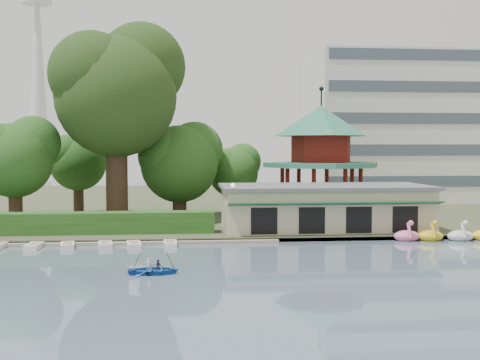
{
  "coord_description": "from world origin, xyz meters",
  "views": [
    {
      "loc": [
        -2.7,
        -30.82,
        7.57
      ],
      "look_at": [
        2.0,
        18.0,
        5.0
      ],
      "focal_mm": 45.0,
      "sensor_mm": 36.0,
      "label": 1
    }
  ],
  "objects": [
    {
      "name": "small_trees",
      "position": [
        -11.61,
        31.16,
        6.23
      ],
      "size": [
        39.17,
        16.65,
        10.25
      ],
      "color": "#3A281C",
      "rests_on": "shore"
    },
    {
      "name": "dock",
      "position": [
        -12.0,
        17.2,
        0.12
      ],
      "size": [
        34.0,
        1.6,
        0.24
      ],
      "primitive_type": "cube",
      "color": "gray",
      "rests_on": "ground"
    },
    {
      "name": "office_building",
      "position": [
        32.67,
        49.0,
        9.73
      ],
      "size": [
        38.0,
        18.0,
        20.0
      ],
      "color": "silver",
      "rests_on": "shore"
    },
    {
      "name": "pavilion",
      "position": [
        12.0,
        32.0,
        7.48
      ],
      "size": [
        12.4,
        12.4,
        13.5
      ],
      "color": "#C2B394",
      "rests_on": "shore"
    },
    {
      "name": "ground_plane",
      "position": [
        0.0,
        0.0,
        0.0
      ],
      "size": [
        220.0,
        220.0,
        0.0
      ],
      "primitive_type": "plane",
      "color": "slate",
      "rests_on": "ground"
    },
    {
      "name": "lamp_post",
      "position": [
        1.5,
        19.0,
        3.34
      ],
      "size": [
        0.36,
        0.36,
        4.28
      ],
      "color": "black",
      "rests_on": "shore"
    },
    {
      "name": "swan_boats",
      "position": [
        20.72,
        16.58,
        0.4
      ],
      "size": [
        11.7,
        2.15,
        1.92
      ],
      "color": "pink",
      "rests_on": "ground"
    },
    {
      "name": "boathouse",
      "position": [
        10.0,
        21.97,
        2.37
      ],
      "size": [
        18.6,
        9.39,
        3.9
      ],
      "color": "#C2B394",
      "rests_on": "shore"
    },
    {
      "name": "embankment",
      "position": [
        0.0,
        17.3,
        0.15
      ],
      "size": [
        220.0,
        0.6,
        0.3
      ],
      "primitive_type": "cube",
      "color": "gray",
      "rests_on": "ground"
    },
    {
      "name": "big_tree",
      "position": [
        -8.84,
        28.19,
        13.54
      ],
      "size": [
        12.78,
        11.9,
        19.63
      ],
      "color": "#3A281C",
      "rests_on": "shore"
    },
    {
      "name": "broadcast_tower",
      "position": [
        -42.0,
        140.0,
        33.98
      ],
      "size": [
        8.0,
        8.0,
        96.0
      ],
      "color": "silver",
      "rests_on": "ground"
    },
    {
      "name": "moored_rowboats",
      "position": [
        -15.34,
        15.78,
        0.18
      ],
      "size": [
        24.38,
        2.7,
        0.36
      ],
      "color": "silver",
      "rests_on": "ground"
    },
    {
      "name": "shore",
      "position": [
        0.0,
        52.0,
        0.2
      ],
      "size": [
        220.0,
        70.0,
        0.4
      ],
      "primitive_type": "cube",
      "color": "#424930",
      "rests_on": "ground"
    },
    {
      "name": "rowboat_with_passengers",
      "position": [
        -4.46,
        5.46,
        0.44
      ],
      "size": [
        4.37,
        3.2,
        2.01
      ],
      "color": "#215BB0",
      "rests_on": "ground"
    },
    {
      "name": "hedge",
      "position": [
        -15.0,
        20.5,
        1.3
      ],
      "size": [
        30.0,
        2.0,
        1.8
      ],
      "primitive_type": "cube",
      "color": "#28571D",
      "rests_on": "shore"
    }
  ]
}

